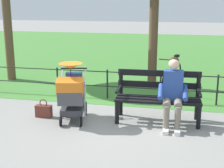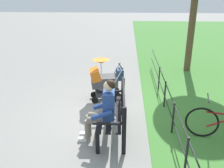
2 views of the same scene
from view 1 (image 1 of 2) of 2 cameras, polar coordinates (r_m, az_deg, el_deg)
name	(u,v)px [view 1 (image 1 of 2)]	position (r m, az deg, el deg)	size (l,w,h in m)	color
ground_plane	(123,120)	(6.41, 2.03, -6.27)	(60.00, 60.00, 0.00)	gray
grass_lawn	(157,52)	(14.91, 7.95, 5.62)	(40.00, 16.00, 0.01)	#478438
park_bench	(158,94)	(6.28, 8.13, -1.79)	(1.62, 0.65, 0.96)	black
person_on_bench	(173,90)	(6.01, 10.66, -1.13)	(0.55, 0.74, 1.28)	slate
stroller	(72,91)	(6.20, -7.07, -1.31)	(0.67, 0.96, 1.15)	black
handbag	(44,111)	(6.65, -11.92, -4.62)	(0.32, 0.14, 0.37)	brown
park_fence	(155,84)	(7.47, 7.59, 0.06)	(8.73, 0.04, 0.70)	black
bicycle	(172,77)	(8.49, 10.54, 1.27)	(0.56, 1.62, 0.89)	black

